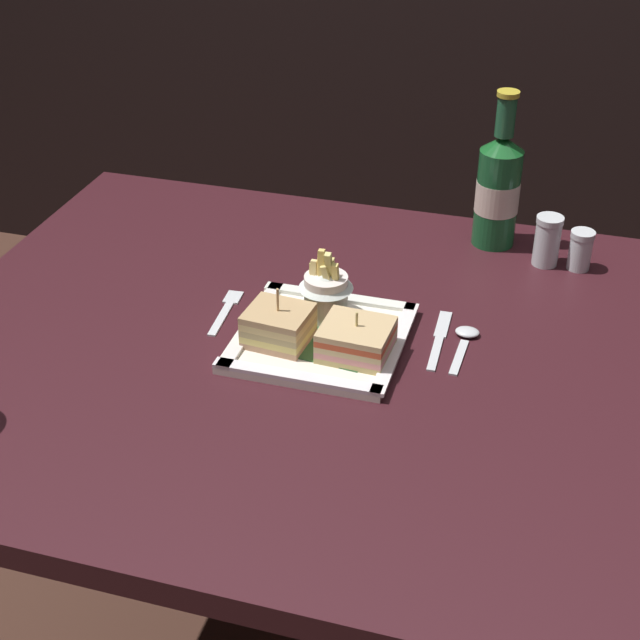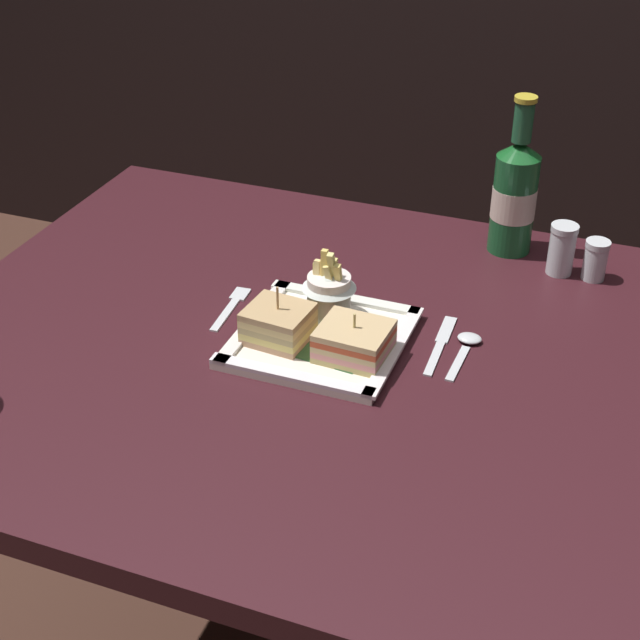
% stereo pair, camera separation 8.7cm
% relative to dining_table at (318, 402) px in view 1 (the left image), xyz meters
% --- Properties ---
extents(dining_table, '(1.16, 0.94, 0.77)m').
position_rel_dining_table_xyz_m(dining_table, '(0.00, 0.00, 0.00)').
color(dining_table, '#37151B').
rests_on(dining_table, ground_plane).
extents(square_plate, '(0.23, 0.23, 0.02)m').
position_rel_dining_table_xyz_m(square_plate, '(0.00, 0.01, 0.11)').
color(square_plate, white).
rests_on(square_plate, dining_table).
extents(sandwich_half_left, '(0.09, 0.09, 0.09)m').
position_rel_dining_table_xyz_m(sandwich_half_left, '(-0.05, -0.02, 0.14)').
color(sandwich_half_left, tan).
rests_on(sandwich_half_left, square_plate).
extents(sandwich_half_right, '(0.10, 0.09, 0.07)m').
position_rel_dining_table_xyz_m(sandwich_half_right, '(0.06, -0.02, 0.13)').
color(sandwich_half_right, tan).
rests_on(sandwich_half_right, square_plate).
extents(fries_cup, '(0.08, 0.08, 0.11)m').
position_rel_dining_table_xyz_m(fries_cup, '(-0.01, 0.06, 0.16)').
color(fries_cup, silver).
rests_on(fries_cup, square_plate).
extents(beer_bottle, '(0.07, 0.07, 0.27)m').
position_rel_dining_table_xyz_m(beer_bottle, '(0.20, 0.38, 0.20)').
color(beer_bottle, '#19592D').
rests_on(beer_bottle, dining_table).
extents(fork, '(0.03, 0.13, 0.00)m').
position_rel_dining_table_xyz_m(fork, '(-0.16, 0.05, 0.10)').
color(fork, silver).
rests_on(fork, dining_table).
extents(knife, '(0.02, 0.16, 0.00)m').
position_rel_dining_table_xyz_m(knife, '(0.16, 0.07, 0.10)').
color(knife, silver).
rests_on(knife, dining_table).
extents(spoon, '(0.03, 0.12, 0.01)m').
position_rel_dining_table_xyz_m(spoon, '(0.20, 0.07, 0.11)').
color(spoon, silver).
rests_on(spoon, dining_table).
extents(salt_shaker, '(0.04, 0.04, 0.08)m').
position_rel_dining_table_xyz_m(salt_shaker, '(0.29, 0.33, 0.14)').
color(salt_shaker, silver).
rests_on(salt_shaker, dining_table).
extents(pepper_shaker, '(0.04, 0.04, 0.07)m').
position_rel_dining_table_xyz_m(pepper_shaker, '(0.34, 0.33, 0.13)').
color(pepper_shaker, silver).
rests_on(pepper_shaker, dining_table).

